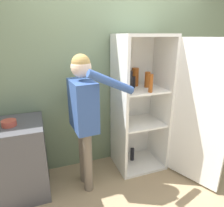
{
  "coord_description": "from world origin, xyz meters",
  "views": [
    {
      "loc": [
        -1.0,
        -1.58,
        1.8
      ],
      "look_at": [
        -0.19,
        0.65,
        0.99
      ],
      "focal_mm": 32.0,
      "sensor_mm": 36.0,
      "label": 1
    }
  ],
  "objects": [
    {
      "name": "refrigerator",
      "position": [
        0.34,
        0.56,
        0.92
      ],
      "size": [
        0.96,
        1.16,
        1.82
      ],
      "color": "white",
      "rests_on": "ground_plane"
    },
    {
      "name": "wall_back",
      "position": [
        0.0,
        0.98,
        1.27
      ],
      "size": [
        7.0,
        0.06,
        2.55
      ],
      "color": "gray",
      "rests_on": "ground_plane"
    },
    {
      "name": "person",
      "position": [
        -0.59,
        0.48,
        1.03
      ],
      "size": [
        0.65,
        0.56,
        1.63
      ],
      "color": "#726656",
      "rests_on": "ground_plane"
    },
    {
      "name": "bowl",
      "position": [
        -1.37,
        0.59,
        0.92
      ],
      "size": [
        0.15,
        0.15,
        0.06
      ],
      "color": "#B24738",
      "rests_on": "counter"
    },
    {
      "name": "counter",
      "position": [
        -1.38,
        0.63,
        0.45
      ],
      "size": [
        0.69,
        0.61,
        0.89
      ],
      "color": "#4C4C51",
      "rests_on": "ground_plane"
    },
    {
      "name": "ground_plane",
      "position": [
        0.0,
        0.0,
        0.0
      ],
      "size": [
        12.0,
        12.0,
        0.0
      ],
      "primitive_type": "plane",
      "color": "tan"
    }
  ]
}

